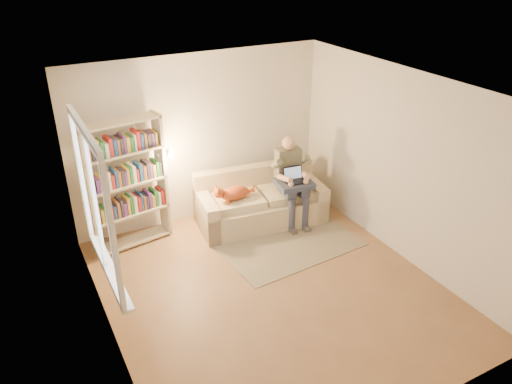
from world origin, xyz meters
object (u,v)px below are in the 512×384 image
person (291,176)px  laptop (292,178)px  sofa (260,204)px  bookshelf (126,179)px  cat (233,193)px

person → laptop: 0.12m
sofa → bookshelf: bookshelf is taller
sofa → bookshelf: size_ratio=1.07×
sofa → cat: sofa is taller
sofa → person: person is taller
sofa → cat: bearing=-165.2°
laptop → person: bearing=76.2°
cat → laptop: size_ratio=2.08×
sofa → cat: (-0.49, -0.06, 0.34)m
laptop → cat: bearing=171.1°
sofa → bookshelf: (-1.96, 0.29, 0.75)m
cat → sofa: bearing=14.8°
person → cat: (-0.91, 0.15, -0.14)m
cat → bookshelf: (-1.48, 0.35, 0.42)m
person → cat: person is taller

